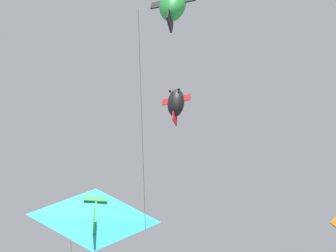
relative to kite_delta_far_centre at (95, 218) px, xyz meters
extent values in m
pyramid|color=#1EB2C6|center=(0.01, 0.02, 0.00)|extent=(3.50, 2.32, 2.04)
cube|color=green|center=(-0.11, -0.24, -0.17)|extent=(0.56, 1.07, 1.23)
cube|color=green|center=(0.16, 0.34, 0.87)|extent=(0.83, 0.50, 0.23)
ellipsoid|color=green|center=(0.45, -4.24, 7.07)|extent=(1.77, 1.70, 2.16)
cube|color=black|center=(0.19, -3.79, 7.29)|extent=(0.61, 0.68, 0.43)
cube|color=black|center=(0.12, -4.51, 5.97)|extent=(0.66, 0.56, 0.80)
cylinder|color=#47474C|center=(-0.57, -3.90, 2.22)|extent=(1.31, 1.30, 7.18)
ellipsoid|color=black|center=(7.16, 4.92, 9.90)|extent=(1.52, 1.46, 2.10)
cube|color=red|center=(7.49, 4.52, 10.14)|extent=(0.51, 0.66, 0.44)
cube|color=red|center=(6.92, 5.36, 10.14)|extent=(0.51, 0.66, 0.44)
cube|color=red|center=(6.99, 4.80, 8.76)|extent=(0.63, 0.46, 0.72)
sphere|color=black|center=(7.10, 4.55, 10.60)|extent=(0.24, 0.23, 0.18)
sphere|color=black|center=(6.80, 5.00, 10.60)|extent=(0.24, 0.23, 0.18)
camera|label=1|loc=(-8.76, -17.15, -7.09)|focal=60.39mm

